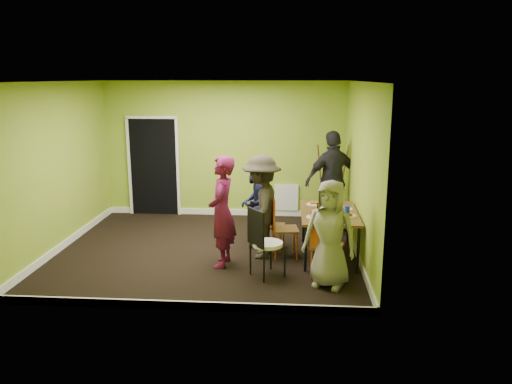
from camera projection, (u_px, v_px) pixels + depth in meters
The scene contains 28 objects.
ground at pixel (208, 250), 8.47m from camera, with size 5.00×5.00×0.00m, color black.
room_walls at pixel (206, 193), 8.29m from camera, with size 5.04×4.54×2.82m.
dining_table at pixel (329, 215), 8.04m from camera, with size 0.90×1.50×0.75m.
chair_left_far at pixel (269, 221), 8.48m from camera, with size 0.42×0.41×0.86m.
chair_left_near at pixel (280, 224), 8.04m from camera, with size 0.46×0.46×1.00m.
chair_back_end at pixel (332, 197), 9.40m from camera, with size 0.41×0.47×0.92m.
chair_front_end at pixel (326, 241), 7.13m from camera, with size 0.53×0.53×1.03m.
chair_bentwood at pixel (263, 239), 7.21m from camera, with size 0.57×0.56×1.04m.
easel at pixel (331, 184), 9.95m from camera, with size 0.64×0.60×1.59m.
plate_near_left at pixel (314, 204), 8.48m from camera, with size 0.24×0.24×0.01m, color white.
plate_near_right at pixel (314, 217), 7.71m from camera, with size 0.25×0.25×0.01m, color white.
plate_far_back at pixel (323, 204), 8.52m from camera, with size 0.23×0.23×0.01m, color white.
plate_far_front at pixel (328, 220), 7.54m from camera, with size 0.26×0.26×0.01m, color white.
plate_wall_back at pixel (344, 209), 8.18m from camera, with size 0.27×0.27×0.01m, color white.
plate_wall_front at pixel (348, 216), 7.78m from camera, with size 0.25×0.25×0.01m, color white.
thermos at pixel (329, 205), 8.02m from camera, with size 0.06×0.06×0.21m, color white.
blue_bottle at pixel (347, 212), 7.71m from camera, with size 0.08×0.08×0.18m, color #182BB7.
orange_bottle at pixel (321, 208), 8.12m from camera, with size 0.04×0.04×0.07m, color #BF4A11.
glass_mid at pixel (319, 206), 8.19m from camera, with size 0.06×0.06×0.10m, color black.
glass_back at pixel (333, 202), 8.48m from camera, with size 0.07×0.07×0.09m, color black.
glass_front at pixel (336, 218), 7.52m from camera, with size 0.06×0.06×0.10m, color black.
cup_a at pixel (318, 213), 7.80m from camera, with size 0.13×0.13×0.10m, color white.
cup_b at pixel (340, 210), 7.99m from camera, with size 0.10×0.10×0.09m, color white.
person_standing at pixel (222, 212), 7.61m from camera, with size 0.63×0.41×1.72m, color #5C0F36.
person_left_far at pixel (255, 203), 8.57m from camera, with size 0.73×0.57×1.50m, color black.
person_left_near at pixel (262, 207), 8.00m from camera, with size 1.08×0.62×1.68m, color #2B251C.
person_back_end at pixel (333, 181), 9.43m from camera, with size 1.11×0.46×1.90m, color black.
person_front_end at pixel (330, 234), 6.87m from camera, with size 0.74×0.48×1.52m, color gray.
Camera 1 is at (1.39, -7.95, 2.87)m, focal length 35.00 mm.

